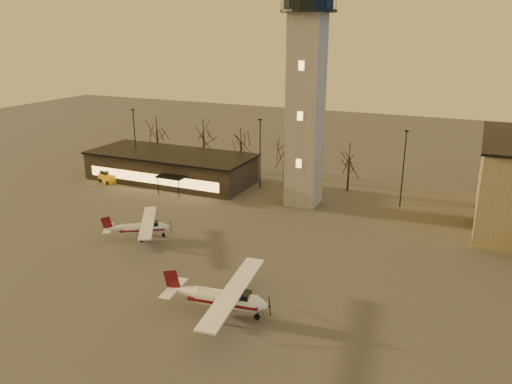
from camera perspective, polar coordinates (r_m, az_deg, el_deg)
ground at (r=42.11m, az=-8.66°, el=-13.71°), size 220.00×220.00×0.00m
control_tower at (r=63.27m, az=5.79°, el=12.77°), size 6.80×6.80×32.60m
terminal at (r=77.32m, az=-9.69°, el=2.87°), size 25.40×12.20×4.30m
light_poles at (r=65.93m, az=6.18°, el=3.32°), size 58.50×12.25×10.14m
tree_row at (r=78.40m, az=-1.82°, el=6.18°), size 37.20×9.20×8.80m
cessna_front at (r=41.15m, az=-3.13°, el=-12.47°), size 9.65×12.17×3.34m
cessna_rear at (r=56.74m, az=-12.54°, el=-4.24°), size 7.98×9.08×2.74m
service_cart at (r=78.76m, az=-16.57°, el=1.55°), size 3.23×2.53×1.84m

